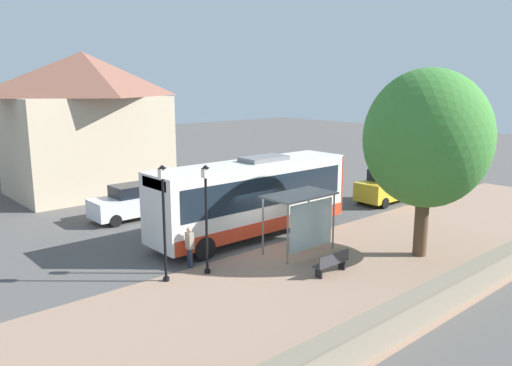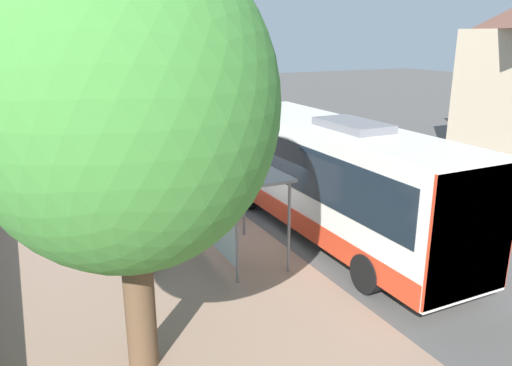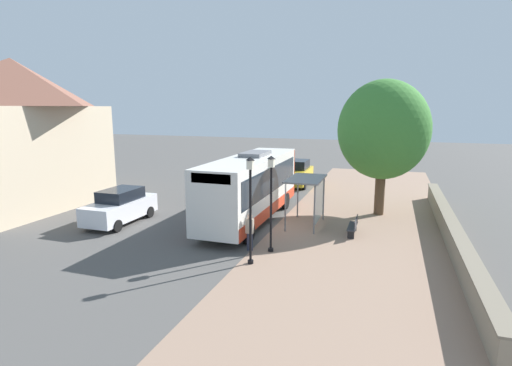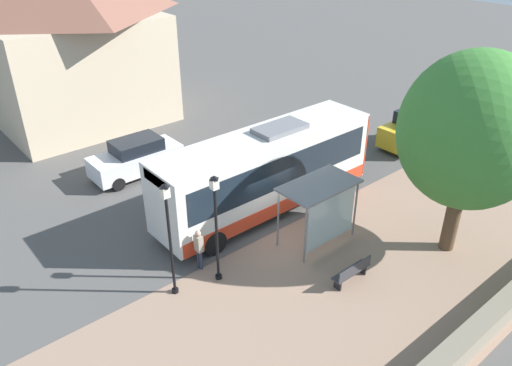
% 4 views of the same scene
% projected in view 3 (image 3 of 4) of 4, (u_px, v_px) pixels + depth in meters
% --- Properties ---
extents(ground_plane, '(120.00, 120.00, 0.00)m').
position_uv_depth(ground_plane, '(275.00, 227.00, 21.34)').
color(ground_plane, '#514F4C').
rests_on(ground_plane, ground).
extents(sidewalk_plaza, '(9.00, 44.00, 0.02)m').
position_uv_depth(sidewalk_plaza, '(361.00, 235.00, 19.92)').
color(sidewalk_plaza, '#937560').
rests_on(sidewalk_plaza, ground).
extents(stone_wall, '(0.60, 20.00, 1.08)m').
position_uv_depth(stone_wall, '(451.00, 233.00, 18.55)').
color(stone_wall, gray).
rests_on(stone_wall, ground).
extents(background_building, '(7.41, 10.04, 9.23)m').
position_uv_depth(background_building, '(18.00, 132.00, 24.80)').
color(background_building, '#C6B293').
rests_on(background_building, ground).
extents(bus, '(2.64, 10.41, 3.81)m').
position_uv_depth(bus, '(251.00, 186.00, 22.24)').
color(bus, silver).
rests_on(bus, ground).
extents(bus_shelter, '(1.79, 3.13, 2.61)m').
position_uv_depth(bus_shelter, '(309.00, 186.00, 21.16)').
color(bus_shelter, slate).
rests_on(bus_shelter, ground).
extents(pedestrian, '(0.34, 0.22, 1.69)m').
position_uv_depth(pedestrian, '(250.00, 229.00, 17.62)').
color(pedestrian, '#2D3347').
rests_on(pedestrian, ground).
extents(bench, '(0.40, 1.69, 0.88)m').
position_uv_depth(bench, '(353.00, 226.00, 19.88)').
color(bench, '#333338').
rests_on(bench, ground).
extents(street_lamp_near, '(0.28, 0.28, 4.40)m').
position_uv_depth(street_lamp_near, '(250.00, 202.00, 15.81)').
color(street_lamp_near, black).
rests_on(street_lamp_near, ground).
extents(street_lamp_far, '(0.28, 0.28, 4.28)m').
position_uv_depth(street_lamp_far, '(271.00, 196.00, 17.21)').
color(street_lamp_far, black).
rests_on(street_lamp_far, ground).
extents(shade_tree, '(5.18, 5.18, 7.88)m').
position_uv_depth(shade_tree, '(383.00, 130.00, 22.88)').
color(shade_tree, brown).
rests_on(shade_tree, ground).
extents(parked_car_behind_bus, '(1.93, 4.21, 2.09)m').
position_uv_depth(parked_car_behind_bus, '(298.00, 174.00, 32.36)').
color(parked_car_behind_bus, gold).
rests_on(parked_car_behind_bus, ground).
extents(parked_car_far_lane, '(1.97, 4.51, 1.88)m').
position_uv_depth(parked_car_far_lane, '(120.00, 206.00, 21.97)').
color(parked_car_far_lane, silver).
rests_on(parked_car_far_lane, ground).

